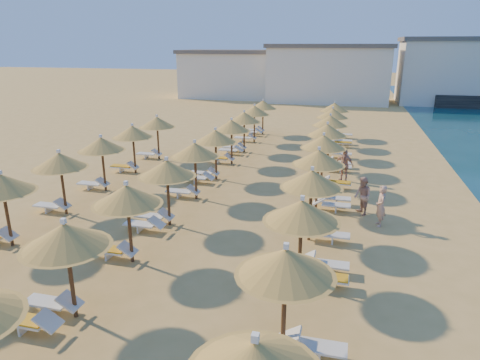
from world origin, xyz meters
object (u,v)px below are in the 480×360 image
(parasol_row_east, at_px, (315,169))
(parasol_row_west, at_px, (182,159))
(beachgoer_a, at_px, (381,206))
(beachgoer_b, at_px, (362,196))
(beachgoer_c, at_px, (344,165))

(parasol_row_east, relative_size, parasol_row_west, 1.00)
(beachgoer_a, height_order, beachgoer_b, beachgoer_a)
(parasol_row_east, height_order, beachgoer_c, parasol_row_east)
(parasol_row_west, distance_m, beachgoer_b, 8.10)
(parasol_row_east, xyz_separation_m, beachgoer_b, (2.00, 1.56, -1.56))
(beachgoer_b, xyz_separation_m, beachgoer_c, (-0.90, 4.78, 0.07))
(parasol_row_east, distance_m, beachgoer_b, 2.98)
(beachgoer_b, relative_size, beachgoer_c, 0.93)
(parasol_row_west, xyz_separation_m, beachgoer_a, (8.50, 0.46, -1.54))
(parasol_row_west, bearing_deg, beachgoer_a, 3.09)
(beachgoer_a, distance_m, beachgoer_c, 6.10)
(beachgoer_a, xyz_separation_m, beachgoer_c, (-1.61, 5.88, 0.05))
(parasol_row_east, relative_size, beachgoer_c, 20.72)
(beachgoer_b, bearing_deg, beachgoer_a, 8.06)
(parasol_row_east, xyz_separation_m, beachgoer_c, (1.10, 6.34, -1.49))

